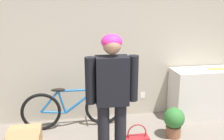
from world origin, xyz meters
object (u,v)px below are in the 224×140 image
person (112,90)px  cardboard_box (25,138)px  banana (216,69)px  potted_plant (174,121)px  bicycle (73,108)px

person → cardboard_box: bearing=155.8°
banana → potted_plant: size_ratio=0.68×
person → cardboard_box: size_ratio=3.63×
potted_plant → person: bearing=-157.0°
person → banana: 2.20m
banana → potted_plant: 1.26m
bicycle → cardboard_box: bearing=-149.0°
person → potted_plant: bearing=24.5°
person → potted_plant: size_ratio=3.55×
bicycle → banana: size_ratio=5.16×
bicycle → potted_plant: 1.57m
banana → cardboard_box: bearing=-171.9°
person → banana: size_ratio=5.23×
person → bicycle: 1.26m
potted_plant → banana: bearing=30.5°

